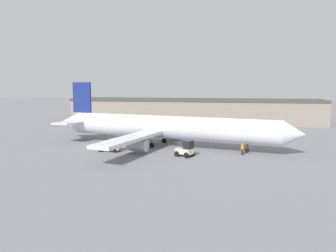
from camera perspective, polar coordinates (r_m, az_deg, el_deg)
ground_plane at (r=56.75m, az=0.00°, el=-3.55°), size 400.00×400.00×0.00m
terminal_building at (r=94.71m, az=4.32°, el=2.73°), size 70.84×11.82×6.75m
airplane at (r=56.62m, az=-0.89°, el=-0.20°), size 44.94×35.56×11.08m
ground_crew_worker at (r=50.68m, az=12.81°, el=-3.91°), size 0.40×0.40×1.80m
baggage_tug at (r=52.99m, az=-9.83°, el=-3.33°), size 3.50×1.88×2.16m
belt_loader_truck at (r=48.45m, az=3.10°, el=-4.05°), size 3.03×2.70×2.45m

